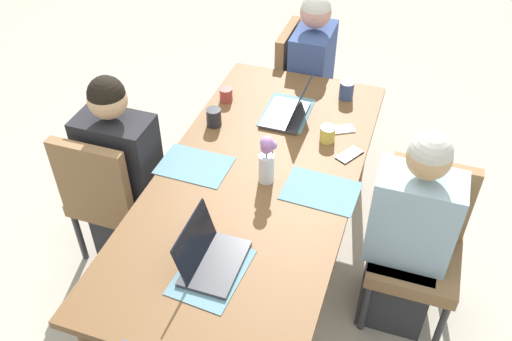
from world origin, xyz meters
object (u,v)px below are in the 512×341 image
person_near_right_near (125,182)px  coffee_mug_near_right (328,134)px  laptop_head_right_left_near (209,256)px  coffee_mug_near_left (226,95)px  chair_far_left_mid (420,238)px  laptop_head_left_left_far (289,111)px  coffee_mug_centre_right (214,117)px  person_far_left_mid (407,242)px  phone_silver (341,129)px  person_head_left_left_far (310,86)px  chair_near_right_near (109,191)px  phone_black (349,155)px  chair_head_left_left_far (302,84)px  dining_table (256,189)px  coffee_mug_centre_left (347,90)px  flower_vase (267,159)px

person_near_right_near → coffee_mug_near_right: 1.15m
laptop_head_right_left_near → coffee_mug_near_left: (-1.19, -0.38, -0.00)m
chair_far_left_mid → laptop_head_left_left_far: 0.99m
coffee_mug_centre_right → person_far_left_mid: bearing=74.0°
coffee_mug_centre_right → coffee_mug_near_left: bearing=-174.3°
chair_far_left_mid → phone_silver: (-0.43, -0.52, 0.26)m
laptop_head_left_left_far → coffee_mug_near_left: bearing=-96.6°
laptop_head_left_left_far → person_near_right_near: bearing=-53.2°
person_far_left_mid → laptop_head_right_left_near: bearing=-52.6°
coffee_mug_centre_right → person_head_left_left_far: bearing=160.0°
chair_near_right_near → phone_silver: (-0.63, 1.15, 0.26)m
coffee_mug_near_left → phone_black: (0.28, 0.80, -0.04)m
person_far_left_mid → chair_head_left_left_far: (-1.31, -0.89, -0.03)m
laptop_head_right_left_near → phone_black: size_ratio=2.13×
chair_far_left_mid → laptop_head_left_left_far: size_ratio=2.81×
dining_table → coffee_mug_centre_right: 0.53m
person_near_right_near → coffee_mug_near_right: person_near_right_near is taller
chair_head_left_left_far → coffee_mug_centre_right: bearing=-14.9°
coffee_mug_near_left → coffee_mug_centre_right: size_ratio=0.78×
chair_head_left_left_far → person_far_left_mid: bearing=34.1°
chair_far_left_mid → person_near_right_near: person_near_right_near is taller
chair_head_left_left_far → phone_black: (1.01, 0.51, 0.26)m
person_far_left_mid → coffee_mug_near_left: (-0.58, -1.17, 0.26)m
coffee_mug_near_left → coffee_mug_centre_left: bearing=110.9°
person_head_left_left_far → coffee_mug_near_right: 0.95m
flower_vase → coffee_mug_near_right: size_ratio=3.22×
flower_vase → phone_black: size_ratio=1.84×
person_far_left_mid → phone_black: 0.53m
person_head_left_left_far → coffee_mug_near_right: size_ratio=13.91×
chair_far_left_mid → person_near_right_near: size_ratio=0.75×
coffee_mug_near_left → chair_head_left_left_far: bearing=158.5°
phone_black → person_far_left_mid: bearing=-99.4°
dining_table → laptop_head_left_left_far: size_ratio=6.56×
dining_table → coffee_mug_near_left: bearing=-147.1°
chair_far_left_mid → coffee_mug_centre_left: 1.00m
chair_near_right_near → laptop_head_left_left_far: (-0.66, 0.84, 0.30)m
coffee_mug_centre_right → phone_black: (0.03, 0.77, -0.05)m
person_head_left_left_far → chair_head_left_left_far: bearing=-128.8°
coffee_mug_near_right → person_far_left_mid: bearing=52.7°
chair_near_right_near → phone_black: chair_near_right_near is taller
person_head_left_left_far → person_near_right_near: same height
laptop_head_left_left_far → coffee_mug_centre_left: bearing=138.7°
person_far_left_mid → coffee_mug_near_right: 0.70m
laptop_head_left_left_far → laptop_head_right_left_near: bearing=-1.2°
dining_table → coffee_mug_near_right: (-0.42, 0.27, 0.12)m
person_head_left_left_far → coffee_mug_centre_left: size_ratio=11.10×
person_head_left_left_far → laptop_head_left_left_far: 0.76m
person_far_left_mid → coffee_mug_centre_right: bearing=-106.0°
person_far_left_mid → person_head_left_left_far: bearing=-147.0°
coffee_mug_near_left → flower_vase: bearing=36.5°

